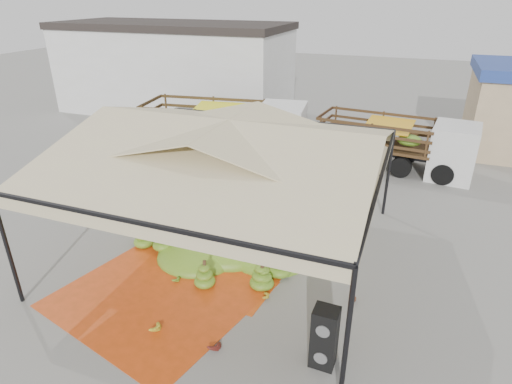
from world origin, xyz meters
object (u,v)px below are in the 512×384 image
at_px(vendor, 258,181).
at_px(truck_left, 231,123).
at_px(truck_right, 402,139).
at_px(speaker_stack, 324,337).
at_px(banana_heap, 225,224).

relative_size(vendor, truck_left, 0.23).
xyz_separation_m(truck_left, truck_right, (7.48, 1.08, -0.19)).
bearing_deg(truck_left, vendor, -62.81).
bearing_deg(speaker_stack, truck_right, 88.53).
bearing_deg(speaker_stack, vendor, 122.19).
height_order(vendor, truck_right, truck_right).
distance_m(banana_heap, truck_right, 9.44).
distance_m(speaker_stack, truck_right, 11.95).
relative_size(banana_heap, vendor, 3.42).
bearing_deg(banana_heap, truck_left, 112.33).
bearing_deg(banana_heap, truck_right, 61.24).
relative_size(banana_heap, truck_left, 0.79).
xyz_separation_m(vendor, truck_right, (4.54, 5.33, 0.49)).
xyz_separation_m(vendor, truck_left, (-2.94, 4.25, 0.68)).
height_order(banana_heap, speaker_stack, speaker_stack).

